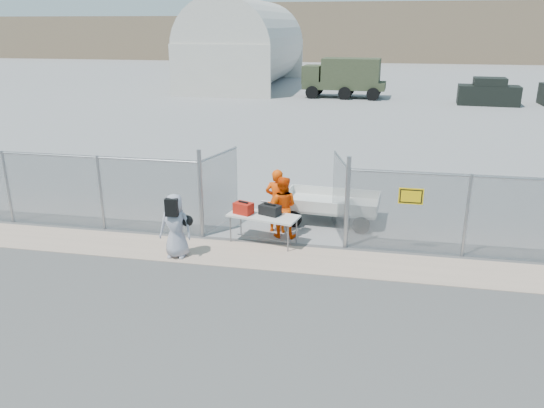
% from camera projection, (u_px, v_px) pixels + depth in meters
% --- Properties ---
extents(ground, '(160.00, 160.00, 0.00)m').
position_uv_depth(ground, '(256.00, 273.00, 12.75)').
color(ground, '#454444').
extents(tarmac_inside, '(160.00, 80.00, 0.01)m').
position_uv_depth(tarmac_inside, '(351.00, 86.00, 51.77)').
color(tarmac_inside, gray).
rests_on(tarmac_inside, ground).
extents(dirt_strip, '(44.00, 1.60, 0.01)m').
position_uv_depth(dirt_strip, '(265.00, 256.00, 13.67)').
color(dirt_strip, tan).
rests_on(dirt_strip, ground).
extents(distant_hills, '(140.00, 6.00, 9.00)m').
position_uv_depth(distant_hills, '(397.00, 32.00, 82.86)').
color(distant_hills, '#7F684F').
rests_on(distant_hills, ground).
extents(chain_link_fence, '(40.00, 0.20, 2.20)m').
position_uv_depth(chain_link_fence, '(272.00, 204.00, 14.25)').
color(chain_link_fence, gray).
rests_on(chain_link_fence, ground).
extents(quonset_hangar, '(9.00, 18.00, 8.00)m').
position_uv_depth(quonset_hangar, '(246.00, 43.00, 50.45)').
color(quonset_hangar, beige).
rests_on(quonset_hangar, ground).
extents(folding_table, '(2.02, 1.17, 0.81)m').
position_uv_depth(folding_table, '(263.00, 229.00, 14.42)').
color(folding_table, silver).
rests_on(folding_table, ground).
extents(orange_bag, '(0.58, 0.48, 0.31)m').
position_uv_depth(orange_bag, '(243.00, 208.00, 14.35)').
color(orange_bag, red).
rests_on(orange_bag, folding_table).
extents(black_duffel, '(0.64, 0.51, 0.27)m').
position_uv_depth(black_duffel, '(270.00, 210.00, 14.28)').
color(black_duffel, black).
rests_on(black_duffel, folding_table).
extents(security_worker_left, '(0.71, 0.49, 1.86)m').
position_uv_depth(security_worker_left, '(277.00, 201.00, 15.02)').
color(security_worker_left, '#FD4C05').
rests_on(security_worker_left, ground).
extents(security_worker_right, '(0.86, 0.67, 1.75)m').
position_uv_depth(security_worker_right, '(282.00, 207.00, 14.70)').
color(security_worker_right, '#FD4C05').
rests_on(security_worker_right, ground).
extents(visitor, '(0.85, 0.57, 1.68)m').
position_uv_depth(visitor, '(176.00, 226.00, 13.42)').
color(visitor, '#9A9BA9').
rests_on(visitor, ground).
extents(utility_trailer, '(3.78, 2.14, 0.89)m').
position_uv_depth(utility_trailer, '(331.00, 207.00, 16.02)').
color(utility_trailer, silver).
rests_on(utility_trailer, ground).
extents(military_truck, '(6.69, 2.78, 3.13)m').
position_uv_depth(military_truck, '(344.00, 78.00, 42.83)').
color(military_truck, '#363E26').
rests_on(military_truck, ground).
extents(parked_vehicle_near, '(4.45, 2.29, 1.95)m').
position_uv_depth(parked_vehicle_near, '(489.00, 92.00, 39.04)').
color(parked_vehicle_near, black).
rests_on(parked_vehicle_near, ground).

